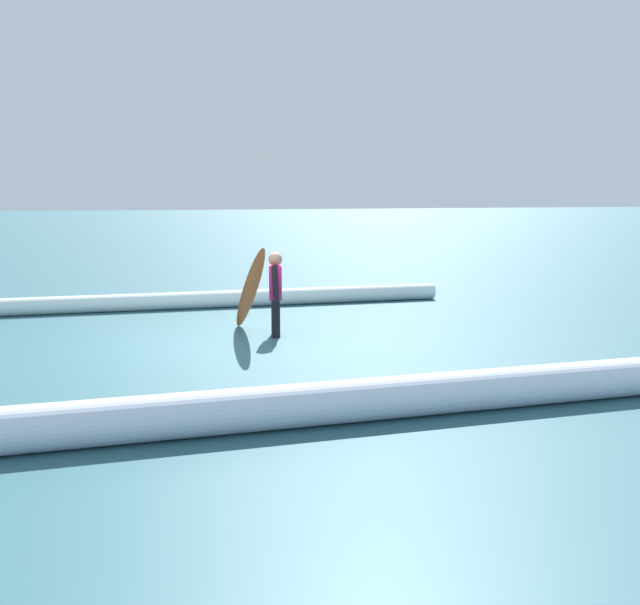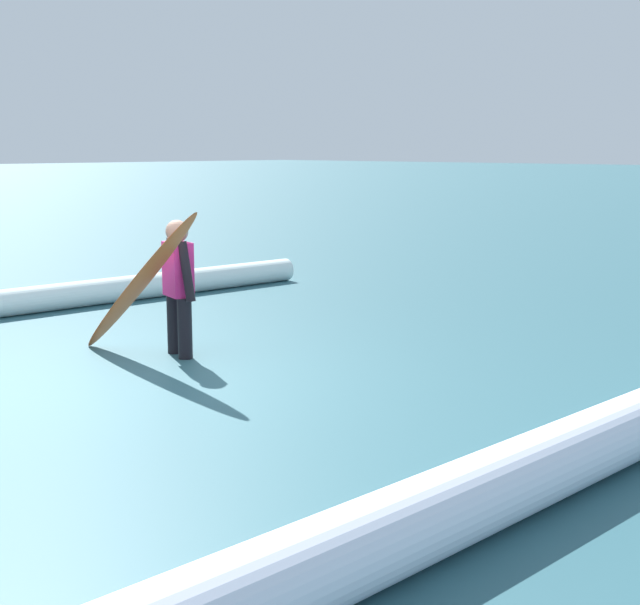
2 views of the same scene
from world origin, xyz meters
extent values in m
plane|color=#2B5862|center=(0.00, 0.00, 0.00)|extent=(190.22, 190.22, 0.00)
cylinder|color=black|center=(-0.91, -0.23, 0.30)|extent=(0.14, 0.14, 0.60)
cylinder|color=black|center=(-0.99, -0.50, 0.30)|extent=(0.14, 0.14, 0.60)
cube|color=#D82672|center=(-0.95, -0.37, 0.86)|extent=(0.29, 0.38, 0.53)
sphere|color=tan|center=(-0.95, -0.37, 1.23)|extent=(0.22, 0.22, 0.22)
cylinder|color=black|center=(-0.89, -0.16, 0.86)|extent=(0.09, 0.21, 0.58)
cylinder|color=black|center=(-1.01, -0.58, 0.86)|extent=(0.09, 0.16, 0.58)
ellipsoid|color=#E55926|center=(-0.56, -0.48, 0.74)|extent=(0.27, 1.86, 1.50)
ellipsoid|color=black|center=(-0.56, -0.48, 0.74)|extent=(0.11, 1.49, 1.21)
cylinder|color=white|center=(0.34, 4.11, 0.21)|extent=(15.71, 1.09, 0.43)
camera|label=1|loc=(2.13, 10.62, 2.24)|focal=40.74mm
camera|label=2|loc=(4.47, 6.62, 2.03)|focal=51.09mm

